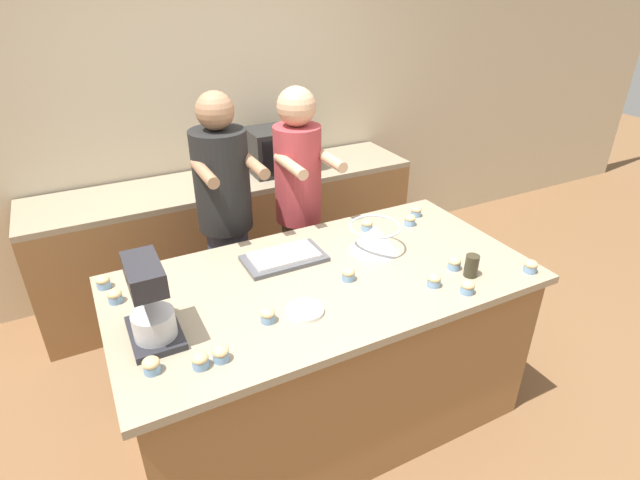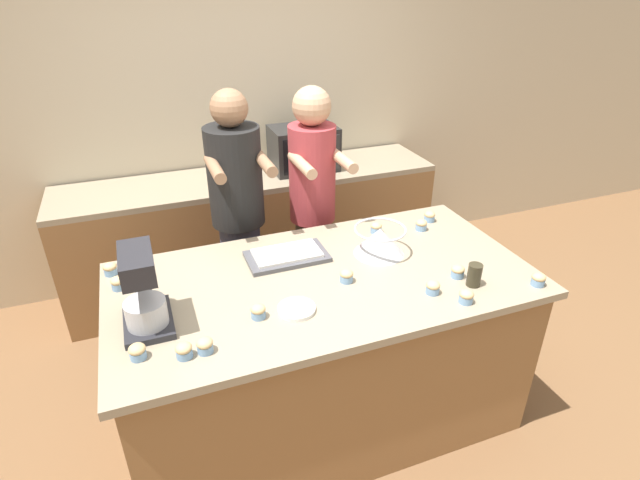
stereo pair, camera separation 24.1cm
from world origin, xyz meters
TOP-DOWN VIEW (x-y plane):
  - ground_plane at (0.00, 0.00)m, footprint 16.00×16.00m
  - back_wall at (0.00, 1.85)m, footprint 10.00×0.06m
  - island_counter at (0.00, 0.00)m, footprint 2.07×1.06m
  - back_counter at (0.00, 1.50)m, footprint 2.80×0.60m
  - person_left at (-0.25, 0.80)m, footprint 0.34×0.50m
  - person_right at (0.23, 0.79)m, footprint 0.31×0.48m
  - stand_mixer at (-0.83, -0.08)m, footprint 0.20×0.30m
  - mixing_bowl at (0.36, 0.11)m, footprint 0.28×0.28m
  - baking_tray at (-0.12, 0.23)m, footprint 0.42×0.24m
  - microwave_oven at (0.42, 1.49)m, footprint 0.48×0.33m
  - drinking_glass at (0.64, -0.32)m, footprint 0.07×0.07m
  - small_plate at (-0.21, -0.22)m, footprint 0.17×0.17m
  - cupcake_0 at (-0.89, -0.29)m, footprint 0.07×0.07m
  - cupcake_1 at (0.82, 0.35)m, footprint 0.07×0.07m
  - cupcake_2 at (0.42, -0.31)m, footprint 0.07×0.07m
  - cupcake_3 at (0.09, -0.08)m, footprint 0.07×0.07m
  - cupcake_4 at (-0.38, -0.20)m, footprint 0.07×0.07m
  - cupcake_5 at (0.52, -0.43)m, footprint 0.07×0.07m
  - cupcake_6 at (-0.98, 0.40)m, footprint 0.07×0.07m
  - cupcake_7 at (0.93, -0.43)m, footprint 0.07×0.07m
  - cupcake_8 at (0.71, 0.27)m, footprint 0.07×0.07m
  - cupcake_9 at (-0.95, 0.25)m, footprint 0.07×0.07m
  - cupcake_10 at (0.45, 0.33)m, footprint 0.07×0.07m
  - cupcake_11 at (0.61, -0.23)m, footprint 0.07×0.07m
  - cupcake_12 at (-0.72, -0.35)m, footprint 0.07×0.07m
  - cupcake_13 at (-0.64, -0.34)m, footprint 0.07×0.07m

SIDE VIEW (x-z plane):
  - ground_plane at x=0.00m, z-range 0.00..0.00m
  - back_counter at x=0.00m, z-range 0.00..0.93m
  - island_counter at x=0.00m, z-range 0.00..0.94m
  - person_left at x=-0.25m, z-range 0.05..1.76m
  - person_right at x=0.23m, z-range 0.07..1.76m
  - small_plate at x=-0.21m, z-range 0.94..0.95m
  - baking_tray at x=-0.12m, z-range 0.93..0.97m
  - cupcake_0 at x=-0.89m, z-range 0.94..1.00m
  - cupcake_1 at x=0.82m, z-range 0.94..1.00m
  - cupcake_2 at x=0.42m, z-range 0.94..1.00m
  - cupcake_3 at x=0.09m, z-range 0.94..1.00m
  - cupcake_4 at x=-0.38m, z-range 0.94..1.00m
  - cupcake_5 at x=0.52m, z-range 0.94..1.00m
  - cupcake_6 at x=-0.98m, z-range 0.94..1.00m
  - cupcake_7 at x=0.93m, z-range 0.94..1.00m
  - cupcake_8 at x=0.71m, z-range 0.94..1.00m
  - cupcake_9 at x=-0.95m, z-range 0.94..1.00m
  - cupcake_10 at x=0.45m, z-range 0.94..1.00m
  - cupcake_11 at x=0.61m, z-range 0.94..1.00m
  - cupcake_12 at x=-0.72m, z-range 0.94..1.00m
  - cupcake_13 at x=-0.64m, z-range 0.94..1.00m
  - drinking_glass at x=0.64m, z-range 0.94..1.05m
  - mixing_bowl at x=0.36m, z-range 0.94..1.09m
  - microwave_oven at x=0.42m, z-range 0.93..1.25m
  - stand_mixer at x=-0.83m, z-range 0.91..1.27m
  - back_wall at x=0.00m, z-range 0.00..2.70m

